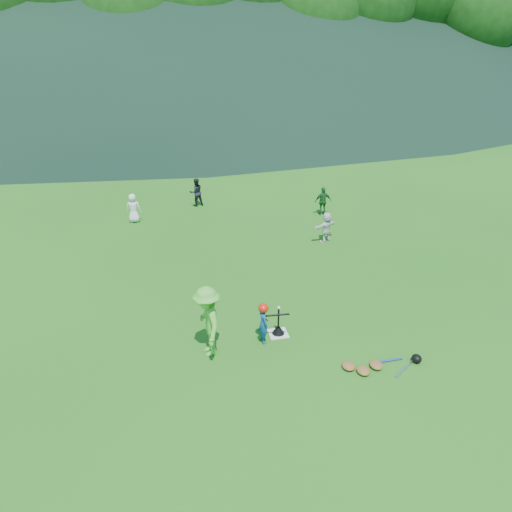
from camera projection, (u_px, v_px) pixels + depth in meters
The scene contains 13 objects.
ground at pixel (278, 334), 12.02m from camera, with size 120.00×120.00×0.00m, color #1F5F15.
home_plate at pixel (278, 333), 12.02m from camera, with size 0.45×0.45×0.02m, color silver.
baseball at pixel (279, 308), 11.70m from camera, with size 0.08×0.08×0.08m, color white.
batter_child at pixel (263, 323), 11.53m from camera, with size 0.36×0.24×1.00m, color #144989.
adult_coach at pixel (208, 321), 11.00m from camera, with size 1.09×0.62×1.68m, color #55C239.
fielder_a at pixel (133, 208), 18.25m from camera, with size 0.52×0.34×1.07m, color white.
fielder_b at pixel (196, 192), 19.80m from camera, with size 0.55×0.43×1.12m, color black.
fielder_c at pixel (323, 201), 18.91m from camera, with size 0.64×0.27×1.09m, color #1A5723.
fielder_d at pixel (326, 227), 16.69m from camera, with size 0.96×0.30×1.03m, color silver.
batting_tee at pixel (278, 329), 11.97m from camera, with size 0.30×0.30×0.68m.
batter_gear at pixel (264, 309), 11.36m from camera, with size 0.73×0.26×0.36m.
equipment_pile at pixel (376, 365), 10.85m from camera, with size 1.80×0.72×0.19m.
outfield_fence at pixel (181, 109), 36.30m from camera, with size 70.07×0.08×1.33m.
Camera 1 is at (-2.65, -9.64, 6.96)m, focal length 35.00 mm.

